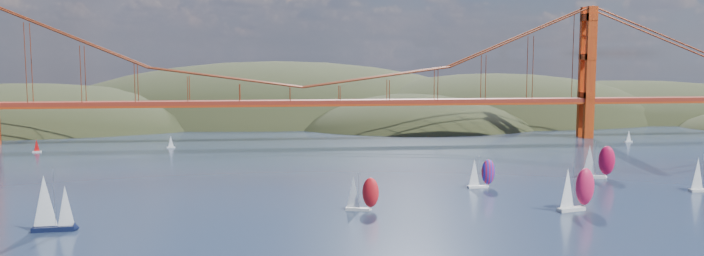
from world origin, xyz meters
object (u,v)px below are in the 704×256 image
Objects in this scene: racer_3 at (598,161)px; racer_rwb at (481,173)px; racer_1 at (576,188)px; sloop_navy at (51,204)px; racer_0 at (362,193)px.

racer_rwb is at bearing -153.70° from racer_3.
racer_1 is at bearing -69.09° from racer_rwb.
racer_rwb is at bearing 14.02° from sloop_navy.
racer_1 reaches higher than racer_3.
racer_0 is 79.08m from racer_3.
racer_1 is at bearing -110.61° from racer_3.
racer_1 reaches higher than racer_rwb.
racer_0 is at bearing 157.80° from racer_1.
racer_0 is 48.55m from racer_1.
racer_1 is at bearing 9.54° from racer_0.
sloop_navy is 1.47× the size of racer_rwb.
sloop_navy is at bearing -150.84° from racer_3.
racer_3 is 1.24× the size of racer_rwb.
racer_1 is 31.19m from racer_rwb.
sloop_navy is 65.02m from racer_0.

